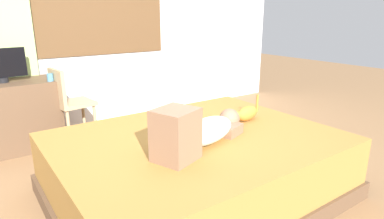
# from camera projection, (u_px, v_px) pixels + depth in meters

# --- Properties ---
(ground_plane) EXTENTS (16.00, 16.00, 0.00)m
(ground_plane) POSITION_uv_depth(u_px,v_px,m) (191.00, 201.00, 2.57)
(ground_plane) COLOR olive
(back_wall_with_window) EXTENTS (6.40, 0.14, 2.90)m
(back_wall_with_window) POSITION_uv_depth(u_px,v_px,m) (81.00, 11.00, 4.01)
(back_wall_with_window) COLOR silver
(back_wall_with_window) RESTS_ON ground
(bed) EXTENTS (2.17, 1.69, 0.51)m
(bed) POSITION_uv_depth(u_px,v_px,m) (196.00, 166.00, 2.60)
(bed) COLOR brown
(bed) RESTS_ON ground
(person_lying) EXTENTS (0.93, 0.53, 0.34)m
(person_lying) POSITION_uv_depth(u_px,v_px,m) (200.00, 131.00, 2.31)
(person_lying) COLOR silver
(person_lying) RESTS_ON bed
(cat) EXTENTS (0.36, 0.15, 0.21)m
(cat) POSITION_uv_depth(u_px,v_px,m) (246.00, 113.00, 2.87)
(cat) COLOR #C67A2D
(cat) RESTS_ON bed
(desk) EXTENTS (0.90, 0.56, 0.74)m
(desk) POSITION_uv_depth(u_px,v_px,m) (14.00, 116.00, 3.48)
(desk) COLOR brown
(desk) RESTS_ON ground
(tv_monitor) EXTENTS (0.48, 0.10, 0.35)m
(tv_monitor) POSITION_uv_depth(u_px,v_px,m) (1.00, 65.00, 3.30)
(tv_monitor) COLOR black
(tv_monitor) RESTS_ON desk
(cup) EXTENTS (0.06, 0.06, 0.08)m
(cup) POSITION_uv_depth(u_px,v_px,m) (50.00, 77.00, 3.42)
(cup) COLOR teal
(cup) RESTS_ON desk
(chair_by_desk) EXTENTS (0.42, 0.42, 0.86)m
(chair_by_desk) POSITION_uv_depth(u_px,v_px,m) (68.00, 100.00, 3.58)
(chair_by_desk) COLOR tan
(chair_by_desk) RESTS_ON ground
(curtain_left) EXTENTS (0.44, 0.06, 2.39)m
(curtain_left) POSITION_uv_depth(u_px,v_px,m) (11.00, 36.00, 3.54)
(curtain_left) COLOR #ADCC75
(curtain_left) RESTS_ON ground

